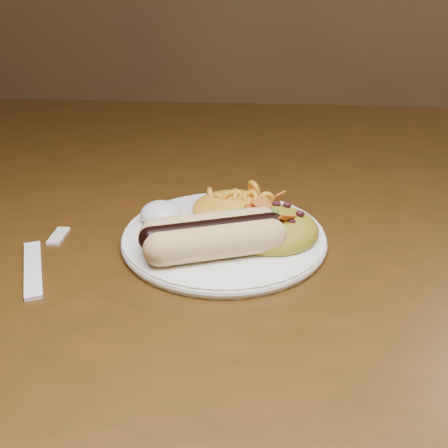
{
  "coord_description": "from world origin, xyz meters",
  "views": [
    {
      "loc": [
        -0.05,
        -0.59,
        1.01
      ],
      "look_at": [
        -0.08,
        -0.12,
        0.77
      ],
      "focal_mm": 42.0,
      "sensor_mm": 36.0,
      "label": 1
    }
  ],
  "objects": [
    {
      "name": "taco_salad",
      "position": [
        -0.03,
        -0.12,
        0.78
      ],
      "size": [
        0.1,
        0.09,
        0.04
      ],
      "rotation": [
        0.0,
        0.0,
        -0.02
      ],
      "color": "#AC5D12",
      "rests_on": "plate"
    },
    {
      "name": "sour_cream",
      "position": [
        -0.15,
        -0.1,
        0.77
      ],
      "size": [
        0.05,
        0.05,
        0.03
      ],
      "primitive_type": "ellipsoid",
      "rotation": [
        0.0,
        0.0,
        -0.19
      ],
      "color": "white",
      "rests_on": "plate"
    },
    {
      "name": "plate",
      "position": [
        -0.08,
        -0.12,
        0.76
      ],
      "size": [
        0.21,
        0.21,
        0.01
      ],
      "primitive_type": "cylinder",
      "rotation": [
        0.0,
        0.0,
        -0.04
      ],
      "color": "white",
      "rests_on": "table"
    },
    {
      "name": "hotdog",
      "position": [
        -0.09,
        -0.16,
        0.78
      ],
      "size": [
        0.12,
        0.1,
        0.03
      ],
      "rotation": [
        0.0,
        0.0,
        0.33
      ],
      "color": "#E8B97B",
      "rests_on": "plate"
    },
    {
      "name": "fork",
      "position": [
        -0.25,
        -0.19,
        0.75
      ],
      "size": [
        0.08,
        0.14,
        0.0
      ],
      "primitive_type": "cube",
      "rotation": [
        0.0,
        0.0,
        0.4
      ],
      "color": "white",
      "rests_on": "table"
    },
    {
      "name": "table",
      "position": [
        0.0,
        0.0,
        0.66
      ],
      "size": [
        1.6,
        0.9,
        0.75
      ],
      "color": "#47240D",
      "rests_on": "floor"
    },
    {
      "name": "mac_and_cheese",
      "position": [
        -0.07,
        -0.07,
        0.78
      ],
      "size": [
        0.11,
        0.11,
        0.04
      ],
      "primitive_type": "ellipsoid",
      "rotation": [
        0.0,
        0.0,
        0.3
      ],
      "color": "orange",
      "rests_on": "plate"
    }
  ]
}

